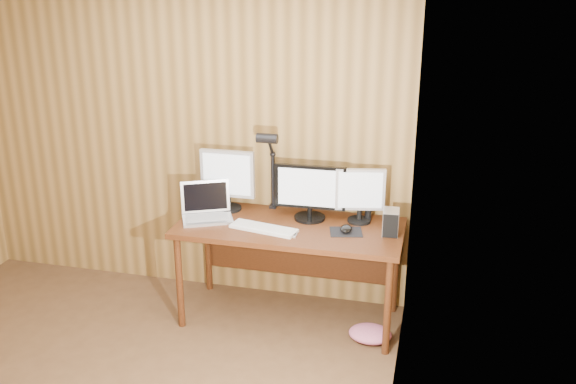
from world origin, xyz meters
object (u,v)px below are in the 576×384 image
at_px(keyboard, 264,228).
at_px(speaker, 368,213).
at_px(monitor_right, 360,194).
at_px(laptop, 207,209).
at_px(mouse, 346,229).
at_px(phone, 293,234).
at_px(desk, 292,237).
at_px(hard_drive, 391,222).
at_px(monitor_center, 310,192).
at_px(monitor_left, 228,178).
at_px(desk_lamp, 270,159).

bearing_deg(keyboard, speaker, 38.21).
height_order(monitor_right, laptop, monitor_right).
distance_m(mouse, speaker, 0.28).
height_order(mouse, phone, mouse).
xyz_separation_m(monitor_right, mouse, (-0.06, -0.21, -0.19)).
height_order(desk, hard_drive, hard_drive).
bearing_deg(laptop, speaker, -14.17).
relative_size(monitor_center, keyboard, 1.05).
distance_m(monitor_center, monitor_right, 0.36).
height_order(hard_drive, speaker, hard_drive).
height_order(desk, mouse, mouse).
bearing_deg(desk, monitor_right, 13.37).
distance_m(desk, monitor_left, 0.65).
distance_m(monitor_center, speaker, 0.45).
bearing_deg(phone, desk, 102.89).
bearing_deg(monitor_center, phone, -99.99).
xyz_separation_m(monitor_left, laptop, (-0.10, -0.18, -0.19)).
relative_size(monitor_left, hard_drive, 2.69).
height_order(laptop, desk_lamp, desk_lamp).
distance_m(phone, desk_lamp, 0.62).
xyz_separation_m(monitor_right, speaker, (0.06, 0.05, -0.16)).
bearing_deg(mouse, keyboard, 169.18).
distance_m(monitor_right, keyboard, 0.72).
xyz_separation_m(keyboard, hard_drive, (0.86, 0.14, 0.07)).
height_order(keyboard, phone, keyboard).
relative_size(monitor_right, desk_lamp, 0.60).
xyz_separation_m(monitor_center, monitor_left, (-0.63, 0.04, 0.04)).
height_order(monitor_left, laptop, monitor_left).
xyz_separation_m(phone, desk_lamp, (-0.27, 0.39, 0.40)).
bearing_deg(mouse, laptop, 158.03).
distance_m(laptop, hard_drive, 1.33).
distance_m(laptop, desk_lamp, 0.59).
relative_size(monitor_center, monitor_right, 1.30).
height_order(monitor_left, hard_drive, monitor_left).
relative_size(monitor_left, mouse, 3.85).
xyz_separation_m(desk, phone, (0.06, -0.23, 0.13)).
bearing_deg(monitor_right, phone, -150.86).
relative_size(laptop, phone, 4.68).
bearing_deg(monitor_right, desk, -178.01).
bearing_deg(desk, laptop, -174.02).
xyz_separation_m(hard_drive, desk_lamp, (-0.91, 0.20, 0.32)).
height_order(desk, monitor_right, monitor_right).
xyz_separation_m(monitor_right, phone, (-0.40, -0.35, -0.21)).
xyz_separation_m(mouse, hard_drive, (0.30, 0.05, 0.06)).
bearing_deg(laptop, mouse, -26.84).
distance_m(keyboard, desk_lamp, 0.53).
xyz_separation_m(mouse, speaker, (0.12, 0.25, 0.03)).
xyz_separation_m(laptop, keyboard, (0.47, -0.12, -0.05)).
relative_size(monitor_right, mouse, 3.32).
distance_m(monitor_left, monitor_right, 0.99).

